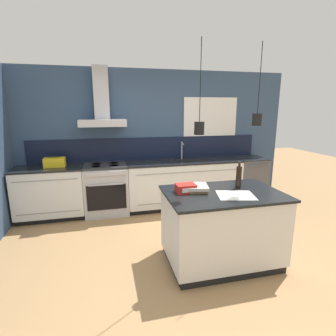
% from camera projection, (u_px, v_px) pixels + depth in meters
% --- Properties ---
extents(ground_plane, '(16.00, 16.00, 0.00)m').
position_uv_depth(ground_plane, '(176.00, 254.00, 3.46)').
color(ground_plane, '#A87F51').
rests_on(ground_plane, ground).
extents(wall_back, '(5.60, 2.40, 2.60)m').
position_uv_depth(wall_back, '(147.00, 137.00, 5.04)').
color(wall_back, '#354C6B').
rests_on(wall_back, ground_plane).
extents(counter_run_left, '(1.14, 0.64, 0.91)m').
position_uv_depth(counter_run_left, '(51.00, 192.00, 4.55)').
color(counter_run_left, black).
rests_on(counter_run_left, ground_plane).
extents(counter_run_sink, '(2.21, 0.64, 1.25)m').
position_uv_depth(counter_run_sink, '(184.00, 183.00, 5.11)').
color(counter_run_sink, black).
rests_on(counter_run_sink, ground_plane).
extents(oven_range, '(0.76, 0.66, 0.91)m').
position_uv_depth(oven_range, '(106.00, 189.00, 4.76)').
color(oven_range, '#B5B5BA').
rests_on(oven_range, ground_plane).
extents(dishwasher, '(0.59, 0.65, 0.91)m').
position_uv_depth(dishwasher, '(248.00, 179.00, 5.42)').
color(dishwasher, '#4C4C51').
rests_on(dishwasher, ground_plane).
extents(kitchen_island, '(1.39, 0.93, 0.91)m').
position_uv_depth(kitchen_island, '(222.00, 227.00, 3.22)').
color(kitchen_island, black).
rests_on(kitchen_island, ground_plane).
extents(bottle_on_island, '(0.07, 0.07, 0.34)m').
position_uv_depth(bottle_on_island, '(239.00, 177.00, 3.26)').
color(bottle_on_island, black).
rests_on(bottle_on_island, kitchen_island).
extents(book_stack, '(0.30, 0.33, 0.07)m').
position_uv_depth(book_stack, '(197.00, 188.00, 3.16)').
color(book_stack, olive).
rests_on(book_stack, kitchen_island).
extents(red_supply_box, '(0.23, 0.18, 0.10)m').
position_uv_depth(red_supply_box, '(186.00, 188.00, 3.11)').
color(red_supply_box, red).
rests_on(red_supply_box, kitchen_island).
extents(paper_pile, '(0.48, 0.43, 0.01)m').
position_uv_depth(paper_pile, '(236.00, 195.00, 3.00)').
color(paper_pile, silver).
rests_on(paper_pile, kitchen_island).
extents(yellow_toolbox, '(0.34, 0.18, 0.19)m').
position_uv_depth(yellow_toolbox, '(55.00, 162.00, 4.45)').
color(yellow_toolbox, gold).
rests_on(yellow_toolbox, counter_run_left).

